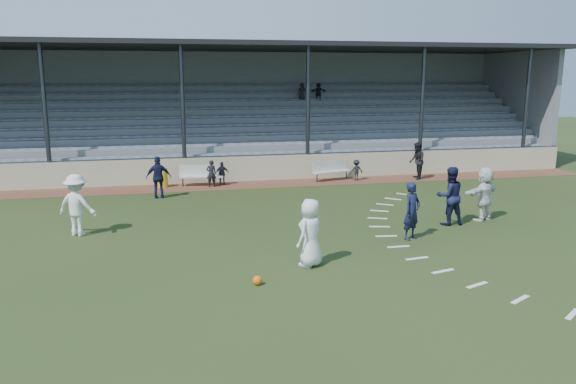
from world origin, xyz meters
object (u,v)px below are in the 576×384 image
(trash_bin, at_px, (163,179))
(player_white_lead, at_px, (310,233))
(football, at_px, (257,280))
(bench_left, at_px, (201,173))
(bench_right, at_px, (331,169))
(official, at_px, (417,161))
(player_navy_lead, at_px, (412,211))

(trash_bin, bearing_deg, player_white_lead, -71.83)
(player_white_lead, bearing_deg, football, -6.63)
(bench_left, relative_size, player_white_lead, 1.10)
(bench_right, bearing_deg, player_white_lead, -125.84)
(bench_left, distance_m, trash_bin, 1.75)
(bench_left, distance_m, bench_right, 6.28)
(bench_left, height_order, official, official)
(bench_right, xyz_separation_m, football, (-5.77, -12.96, -0.47))
(bench_right, distance_m, player_white_lead, 12.56)
(bench_right, bearing_deg, player_navy_lead, -108.94)
(football, relative_size, official, 0.13)
(bench_left, relative_size, bench_right, 1.00)
(player_navy_lead, bearing_deg, bench_right, 58.17)
(trash_bin, height_order, football, trash_bin)
(football, xyz_separation_m, official, (9.96, 12.33, 0.81))
(football, distance_m, player_white_lead, 2.13)
(bench_right, relative_size, trash_bin, 2.85)
(player_white_lead, xyz_separation_m, official, (8.33, 11.23, 0.01))
(bench_left, relative_size, official, 1.12)
(official, bearing_deg, player_navy_lead, -11.29)
(football, distance_m, official, 15.87)
(bench_right, height_order, player_navy_lead, player_navy_lead)
(bench_right, distance_m, trash_bin, 8.02)
(player_navy_lead, relative_size, official, 1.00)
(trash_bin, bearing_deg, football, -80.13)
(football, bearing_deg, bench_left, 92.26)
(bench_right, bearing_deg, bench_left, 163.56)
(trash_bin, relative_size, player_white_lead, 0.39)
(bench_left, bearing_deg, player_white_lead, -73.84)
(football, height_order, official, official)
(bench_left, bearing_deg, player_navy_lead, -53.92)
(trash_bin, relative_size, football, 3.03)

